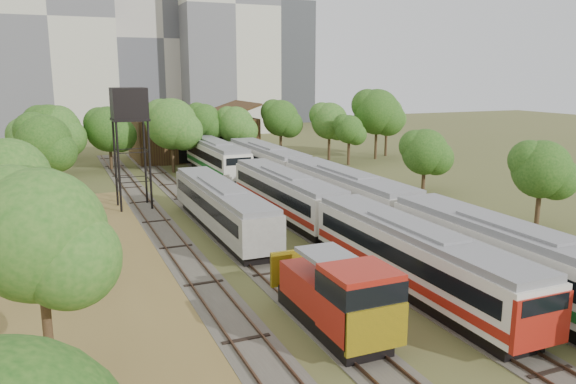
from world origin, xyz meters
name	(u,v)px	position (x,y,z in m)	size (l,w,h in m)	color
ground	(510,323)	(0.00, 0.00, 0.00)	(240.00, 240.00, 0.00)	#475123
dry_grass_patch	(94,320)	(-18.00, 8.00, 0.02)	(14.00, 60.00, 0.04)	brown
tracks	(288,208)	(-0.67, 25.00, 0.04)	(24.60, 80.00, 0.19)	#4C473D
railcar_red_set	(337,219)	(-2.00, 13.67, 1.92)	(2.94, 34.58, 3.64)	black
railcar_green_set	(346,195)	(2.00, 19.59, 2.07)	(3.16, 52.08, 3.91)	black
railcar_rear	(217,158)	(-2.00, 42.59, 2.07)	(3.16, 16.08, 3.91)	black
shunter_locomotive	(340,298)	(-8.00, 2.03, 1.78)	(2.82, 8.10, 3.69)	black
old_grey_coach	(221,206)	(-8.00, 20.41, 1.91)	(2.83, 18.00, 3.49)	black
water_tower	(129,107)	(-12.85, 30.70, 8.70)	(2.98, 2.98, 10.33)	black
maintenance_shed	(193,137)	(-1.00, 57.98, 2.91)	(16.45, 11.55, 7.58)	#362113
tree_band_left	(41,154)	(-19.96, 30.86, 5.08)	(9.21, 77.96, 8.21)	#382616
tree_band_far	(234,122)	(2.36, 49.59, 5.53)	(48.34, 10.82, 9.48)	#382616
tree_band_right	(437,151)	(14.60, 24.74, 4.29)	(5.48, 35.84, 6.68)	#382616
tower_left	(47,19)	(-18.00, 95.00, 21.00)	(22.00, 16.00, 42.00)	beige
tower_centre	(155,41)	(2.00, 100.00, 18.00)	(20.00, 18.00, 36.00)	#B4AEA4
tower_right	(223,8)	(14.00, 92.00, 24.00)	(18.00, 16.00, 48.00)	beige
tower_far_right	(282,63)	(34.00, 110.00, 14.00)	(12.00, 12.00, 28.00)	#383B3E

